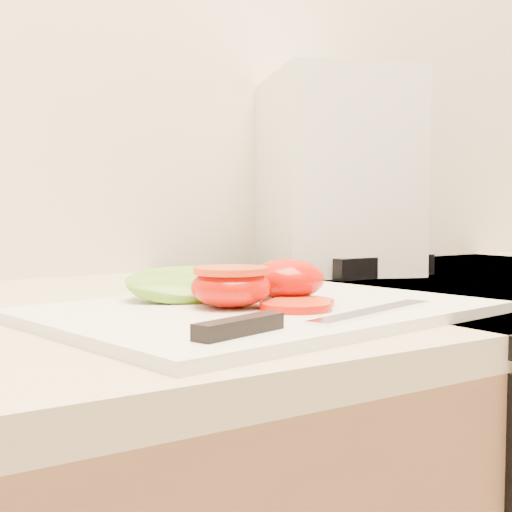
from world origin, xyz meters
TOP-DOWN VIEW (x-y plane):
  - cutting_board at (0.06, 1.54)m, footprint 0.43×0.34m
  - tomato_half_dome at (0.11, 1.56)m, footprint 0.07×0.07m
  - tomato_half_cut at (0.03, 1.54)m, footprint 0.07×0.07m
  - tomato_slice_0 at (0.07, 1.50)m, footprint 0.06×0.06m
  - tomato_slice_1 at (0.10, 1.52)m, footprint 0.05×0.05m
  - lettuce_leaf_0 at (0.04, 1.62)m, footprint 0.14×0.10m
  - lettuce_leaf_1 at (0.08, 1.63)m, footprint 0.14×0.11m
  - knife at (0.02, 1.43)m, footprint 0.27×0.08m
  - appliance at (0.41, 1.85)m, footprint 0.28×0.31m

SIDE VIEW (x-z plane):
  - cutting_board at x=0.06m, z-range 0.93..0.94m
  - tomato_slice_1 at x=0.10m, z-range 0.94..0.95m
  - tomato_slice_0 at x=0.07m, z-range 0.94..0.95m
  - knife at x=0.02m, z-range 0.94..0.95m
  - lettuce_leaf_1 at x=0.08m, z-range 0.94..0.97m
  - lettuce_leaf_0 at x=0.04m, z-range 0.94..0.97m
  - tomato_half_dome at x=0.11m, z-range 0.94..0.98m
  - tomato_half_cut at x=0.03m, z-range 0.94..0.98m
  - appliance at x=0.41m, z-range 0.93..1.23m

